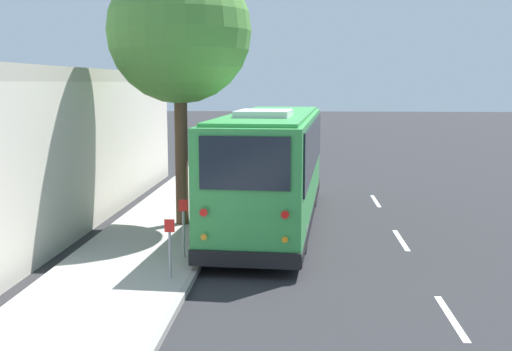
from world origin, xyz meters
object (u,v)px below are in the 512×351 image
object	(u,v)px
parked_sedan_gray	(278,157)
parked_sedan_maroon	(283,137)
parked_sedan_white	(285,129)
street_tree	(180,22)
sign_post_near	(170,248)
sign_post_far	(184,228)
shuttle_bus	(272,162)
parked_sedan_silver	(276,145)

from	to	relation	value
parked_sedan_gray	parked_sedan_maroon	xyz separation A→B (m)	(12.58, 0.09, 0.00)
parked_sedan_gray	parked_sedan_white	bearing A→B (deg)	-2.84
parked_sedan_gray	street_tree	distance (m)	15.10
street_tree	sign_post_near	size ratio (longest dim) A/B	6.46
sign_post_far	shuttle_bus	bearing A→B (deg)	-24.05
parked_sedan_white	shuttle_bus	bearing A→B (deg)	179.74
shuttle_bus	sign_post_near	distance (m)	6.48
parked_sedan_silver	parked_sedan_white	bearing A→B (deg)	3.05
parked_sedan_maroon	sign_post_near	bearing A→B (deg)	-179.85
shuttle_bus	parked_sedan_gray	xyz separation A→B (m)	(13.33, 0.21, -1.37)
parked_sedan_silver	parked_sedan_white	xyz separation A→B (m)	(13.62, -0.26, 0.03)
parked_sedan_silver	sign_post_far	bearing A→B (deg)	-179.14
parked_sedan_silver	parked_sedan_maroon	bearing A→B (deg)	1.45
sign_post_far	parked_sedan_white	bearing A→B (deg)	-2.47
parked_sedan_maroon	shuttle_bus	bearing A→B (deg)	-176.22
parked_sedan_maroon	street_tree	xyz separation A→B (m)	(-26.42, 2.38, 5.54)
parked_sedan_white	sign_post_near	xyz separation A→B (m)	(-39.45, 1.63, 0.21)
parked_sedan_maroon	street_tree	bearing A→B (deg)	177.98
parked_sedan_gray	shuttle_bus	bearing A→B (deg)	177.73
parked_sedan_white	sign_post_near	bearing A→B (deg)	176.81
parked_sedan_white	street_tree	xyz separation A→B (m)	(-33.89, 2.35, 5.51)
parked_sedan_silver	sign_post_far	size ratio (longest dim) A/B	3.07
parked_sedan_gray	sign_post_near	size ratio (longest dim) A/B	3.57
parked_sedan_white	parked_sedan_silver	bearing A→B (deg)	178.11
parked_sedan_silver	street_tree	size ratio (longest dim) A/B	0.52
parked_sedan_maroon	parked_sedan_silver	bearing A→B (deg)	-179.55
parked_sedan_white	sign_post_far	distance (m)	37.80
parked_sedan_white	sign_post_far	world-z (taller)	sign_post_far
parked_sedan_white	sign_post_far	xyz separation A→B (m)	(-37.77, 1.63, 0.27)
parked_sedan_maroon	sign_post_near	xyz separation A→B (m)	(-31.98, 1.66, 0.24)
shuttle_bus	parked_sedan_silver	world-z (taller)	shuttle_bus
shuttle_bus	sign_post_near	world-z (taller)	shuttle_bus
sign_post_near	sign_post_far	distance (m)	1.68
parked_sedan_silver	parked_sedan_maroon	xyz separation A→B (m)	(6.15, -0.29, 0.01)
parked_sedan_maroon	parked_sedan_white	bearing A→B (deg)	3.37
parked_sedan_silver	sign_post_far	xyz separation A→B (m)	(-24.14, 1.37, 0.31)
parked_sedan_gray	parked_sedan_silver	bearing A→B (deg)	0.14
street_tree	sign_post_far	bearing A→B (deg)	-169.51
shuttle_bus	parked_sedan_maroon	size ratio (longest dim) A/B	2.44
shuttle_bus	parked_sedan_gray	bearing A→B (deg)	4.69
parked_sedan_maroon	parked_sedan_white	size ratio (longest dim) A/B	1.01
shuttle_bus	parked_sedan_maroon	distance (m)	25.95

